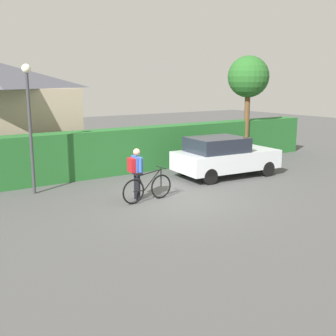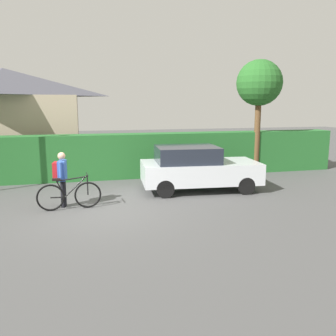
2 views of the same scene
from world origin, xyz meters
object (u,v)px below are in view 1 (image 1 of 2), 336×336
at_px(parked_car_near, 224,156).
at_px(street_lamp, 29,111).
at_px(bicycle, 148,188).
at_px(tree_kerbside, 248,78).
at_px(person_rider, 136,169).

bearing_deg(parked_car_near, street_lamp, 167.48).
distance_m(bicycle, street_lamp, 4.40).
bearing_deg(bicycle, street_lamp, 132.70).
relative_size(bicycle, tree_kerbside, 0.37).
bearing_deg(person_rider, street_lamp, 133.91).
bearing_deg(parked_car_near, bicycle, -162.66).
xyz_separation_m(person_rider, street_lamp, (-2.37, 2.46, 1.69)).
height_order(person_rider, tree_kerbside, tree_kerbside).
relative_size(person_rider, street_lamp, 0.39).
bearing_deg(tree_kerbside, street_lamp, -175.34).
bearing_deg(street_lamp, parked_car_near, -12.52).
relative_size(parked_car_near, bicycle, 2.30).
height_order(street_lamp, tree_kerbside, tree_kerbside).
xyz_separation_m(bicycle, tree_kerbside, (7.57, 3.62, 3.29)).
distance_m(parked_car_near, person_rider, 4.47).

